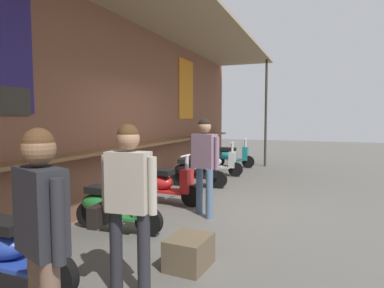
# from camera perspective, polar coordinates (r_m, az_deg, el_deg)

# --- Properties ---
(ground_plane) EXTENTS (37.70, 37.70, 0.00)m
(ground_plane) POSITION_cam_1_polar(r_m,az_deg,el_deg) (6.17, 4.41, -11.01)
(ground_plane) COLOR #56544F
(market_stall_facade) EXTENTS (13.46, 2.20, 3.65)m
(market_stall_facade) POSITION_cam_1_polar(r_m,az_deg,el_deg) (6.74, -11.24, 7.49)
(market_stall_facade) COLOR brown
(market_stall_facade) RESTS_ON ground_plane
(scooter_blue) EXTENTS (0.46, 1.40, 0.97)m
(scooter_blue) POSITION_cam_1_polar(r_m,az_deg,el_deg) (3.85, -28.46, -15.23)
(scooter_blue) COLOR #233D9E
(scooter_blue) RESTS_ON ground_plane
(scooter_green) EXTENTS (0.46, 1.40, 0.97)m
(scooter_green) POSITION_cam_1_polar(r_m,az_deg,el_deg) (5.06, -13.35, -10.06)
(scooter_green) COLOR #237533
(scooter_green) RESTS_ON ground_plane
(scooter_red) EXTENTS (0.50, 1.40, 0.97)m
(scooter_red) POSITION_cam_1_polar(r_m,az_deg,el_deg) (6.49, -4.73, -6.69)
(scooter_red) COLOR red
(scooter_red) RESTS_ON ground_plane
(scooter_black) EXTENTS (0.48, 1.40, 0.97)m
(scooter_black) POSITION_cam_1_polar(r_m,az_deg,el_deg) (7.98, 0.49, -4.55)
(scooter_black) COLOR black
(scooter_black) RESTS_ON ground_plane
(scooter_silver) EXTENTS (0.48, 1.40, 0.97)m
(scooter_silver) POSITION_cam_1_polar(r_m,az_deg,el_deg) (9.53, 4.02, -3.07)
(scooter_silver) COLOR #B2B5BA
(scooter_silver) RESTS_ON ground_plane
(scooter_teal) EXTENTS (0.46, 1.40, 0.97)m
(scooter_teal) POSITION_cam_1_polar(r_m,az_deg,el_deg) (11.17, 6.65, -1.96)
(scooter_teal) COLOR #197075
(scooter_teal) RESTS_ON ground_plane
(shopper_with_handbag) EXTENTS (0.29, 0.64, 1.60)m
(shopper_with_handbag) POSITION_cam_1_polar(r_m,az_deg,el_deg) (3.16, -11.02, -8.22)
(shopper_with_handbag) COLOR #232328
(shopper_with_handbag) RESTS_ON ground_plane
(shopper_browsing) EXTENTS (0.35, 0.55, 1.64)m
(shopper_browsing) POSITION_cam_1_polar(r_m,az_deg,el_deg) (5.56, 2.13, -2.12)
(shopper_browsing) COLOR slate
(shopper_browsing) RESTS_ON ground_plane
(shopper_passing) EXTENTS (0.33, 0.52, 1.59)m
(shopper_passing) POSITION_cam_1_polar(r_m,az_deg,el_deg) (2.40, -24.35, -12.43)
(shopper_passing) COLOR brown
(shopper_passing) RESTS_ON ground_plane
(merchandise_crate) EXTENTS (0.55, 0.45, 0.34)m
(merchandise_crate) POSITION_cam_1_polar(r_m,az_deg,el_deg) (3.87, -0.49, -17.98)
(merchandise_crate) COLOR brown
(merchandise_crate) RESTS_ON ground_plane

